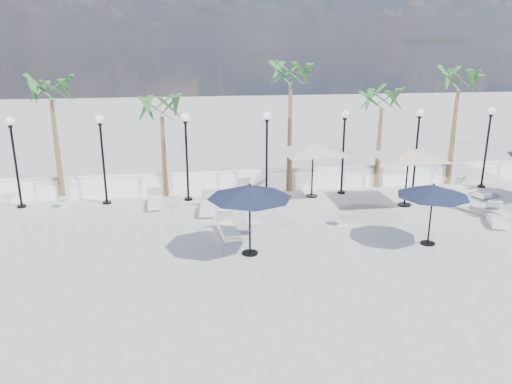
{
  "coord_description": "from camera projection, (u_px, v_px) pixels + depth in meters",
  "views": [
    {
      "loc": [
        -3.6,
        -14.73,
        6.72
      ],
      "look_at": [
        -1.09,
        2.36,
        1.5
      ],
      "focal_mm": 35.0,
      "sensor_mm": 36.0,
      "label": 1
    }
  ],
  "objects": [
    {
      "name": "ground",
      "position": [
        299.0,
        255.0,
        16.4
      ],
      "size": [
        100.0,
        100.0,
        0.0
      ],
      "primitive_type": "plane",
      "color": "#999994",
      "rests_on": "ground"
    },
    {
      "name": "balustrade",
      "position": [
        263.0,
        181.0,
        23.37
      ],
      "size": [
        26.0,
        0.3,
        1.01
      ],
      "color": "white",
      "rests_on": "ground"
    },
    {
      "name": "lamppost_0",
      "position": [
        14.0,
        149.0,
        20.37
      ],
      "size": [
        0.36,
        0.36,
        3.84
      ],
      "color": "black",
      "rests_on": "ground"
    },
    {
      "name": "lamppost_1",
      "position": [
        102.0,
        147.0,
        20.86
      ],
      "size": [
        0.36,
        0.36,
        3.84
      ],
      "color": "black",
      "rests_on": "ground"
    },
    {
      "name": "lamppost_2",
      "position": [
        186.0,
        145.0,
        21.34
      ],
      "size": [
        0.36,
        0.36,
        3.84
      ],
      "color": "black",
      "rests_on": "ground"
    },
    {
      "name": "lamppost_3",
      "position": [
        267.0,
        142.0,
        21.83
      ],
      "size": [
        0.36,
        0.36,
        3.84
      ],
      "color": "black",
      "rests_on": "ground"
    },
    {
      "name": "lamppost_4",
      "position": [
        344.0,
        140.0,
        22.32
      ],
      "size": [
        0.36,
        0.36,
        3.84
      ],
      "color": "black",
      "rests_on": "ground"
    },
    {
      "name": "lamppost_5",
      "position": [
        417.0,
        138.0,
        22.81
      ],
      "size": [
        0.36,
        0.36,
        3.84
      ],
      "color": "black",
      "rests_on": "ground"
    },
    {
      "name": "lamppost_6",
      "position": [
        488.0,
        136.0,
        23.29
      ],
      "size": [
        0.36,
        0.36,
        3.84
      ],
      "color": "black",
      "rests_on": "ground"
    },
    {
      "name": "palm_0",
      "position": [
        51.0,
        96.0,
        20.74
      ],
      "size": [
        2.6,
        2.6,
        5.5
      ],
      "color": "brown",
      "rests_on": "ground"
    },
    {
      "name": "palm_1",
      "position": [
        162.0,
        113.0,
        21.6
      ],
      "size": [
        2.6,
        2.6,
        4.7
      ],
      "color": "brown",
      "rests_on": "ground"
    },
    {
      "name": "palm_2",
      "position": [
        291.0,
        79.0,
        22.0
      ],
      "size": [
        2.6,
        2.6,
        6.1
      ],
      "color": "brown",
      "rests_on": "ground"
    },
    {
      "name": "palm_3",
      "position": [
        382.0,
        104.0,
        22.93
      ],
      "size": [
        2.6,
        2.6,
        4.9
      ],
      "color": "brown",
      "rests_on": "ground"
    },
    {
      "name": "palm_4",
      "position": [
        459.0,
        86.0,
        23.22
      ],
      "size": [
        2.6,
        2.6,
        5.7
      ],
      "color": "brown",
      "rests_on": "ground"
    },
    {
      "name": "lounger_1",
      "position": [
        208.0,
        206.0,
        20.49
      ],
      "size": [
        0.83,
        2.02,
        0.74
      ],
      "rotation": [
        0.0,
        0.0,
        -0.09
      ],
      "color": "silver",
      "rests_on": "ground"
    },
    {
      "name": "lounger_2",
      "position": [
        228.0,
        229.0,
        18.01
      ],
      "size": [
        0.78,
        1.93,
        0.71
      ],
      "rotation": [
        0.0,
        0.0,
        0.09
      ],
      "color": "silver",
      "rests_on": "ground"
    },
    {
      "name": "lounger_3",
      "position": [
        154.0,
        201.0,
        21.19
      ],
      "size": [
        0.69,
        1.76,
        0.65
      ],
      "rotation": [
        0.0,
        0.0,
        0.07
      ],
      "color": "silver",
      "rests_on": "ground"
    },
    {
      "name": "lounger_4",
      "position": [
        250.0,
        194.0,
        22.02
      ],
      "size": [
        1.35,
        2.24,
        0.8
      ],
      "rotation": [
        0.0,
        0.0,
        0.34
      ],
      "color": "silver",
      "rests_on": "ground"
    },
    {
      "name": "lounger_5",
      "position": [
        496.0,
        218.0,
        19.15
      ],
      "size": [
        1.19,
        1.85,
        0.66
      ],
      "rotation": [
        0.0,
        0.0,
        -0.39
      ],
      "color": "silver",
      "rests_on": "ground"
    },
    {
      "name": "lounger_6",
      "position": [
        483.0,
        208.0,
        20.2
      ],
      "size": [
        1.42,
        2.13,
        0.76
      ],
      "rotation": [
        0.0,
        0.0,
        0.42
      ],
      "color": "silver",
      "rests_on": "ground"
    },
    {
      "name": "lounger_7",
      "position": [
        471.0,
        190.0,
        22.73
      ],
      "size": [
        1.17,
        1.94,
        0.69
      ],
      "rotation": [
        0.0,
        0.0,
        0.33
      ],
      "color": "silver",
      "rests_on": "ground"
    },
    {
      "name": "side_table_0",
      "position": [
        63.0,
        202.0,
        20.97
      ],
      "size": [
        0.45,
        0.45,
        0.44
      ],
      "color": "silver",
      "rests_on": "ground"
    },
    {
      "name": "side_table_1",
      "position": [
        253.0,
        226.0,
        18.01
      ],
      "size": [
        0.55,
        0.55,
        0.53
      ],
      "color": "silver",
      "rests_on": "ground"
    },
    {
      "name": "side_table_2",
      "position": [
        343.0,
        218.0,
        18.97
      ],
      "size": [
        0.49,
        0.49,
        0.48
      ],
      "color": "silver",
      "rests_on": "ground"
    },
    {
      "name": "parasol_navy_left",
      "position": [
        250.0,
        192.0,
        15.85
      ],
      "size": [
        2.75,
        2.75,
        2.43
      ],
      "color": "black",
      "rests_on": "ground"
    },
    {
      "name": "parasol_navy_mid",
      "position": [
        433.0,
        191.0,
        16.71
      ],
      "size": [
        2.44,
        2.44,
        2.19
      ],
      "color": "black",
      "rests_on": "ground"
    },
    {
      "name": "parasol_cream_sq_a",
      "position": [
        313.0,
        144.0,
        21.86
      ],
      "size": [
        5.28,
        5.28,
        2.59
      ],
      "color": "black",
      "rests_on": "ground"
    },
    {
      "name": "parasol_cream_sq_b",
      "position": [
        409.0,
        149.0,
        20.61
      ],
      "size": [
        5.33,
        5.33,
        2.67
      ],
      "color": "black",
      "rests_on": "ground"
    }
  ]
}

